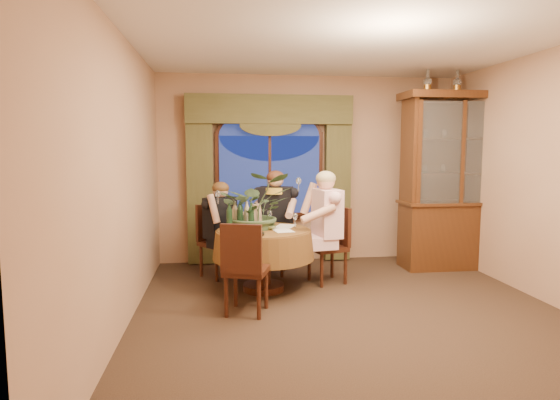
{
  "coord_description": "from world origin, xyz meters",
  "views": [
    {
      "loc": [
        -1.34,
        -4.53,
        1.71
      ],
      "look_at": [
        -0.63,
        0.98,
        1.1
      ],
      "focal_mm": 30.0,
      "sensor_mm": 36.0,
      "label": 1
    }
  ],
  "objects": [
    {
      "name": "floor",
      "position": [
        0.0,
        0.0,
        0.0
      ],
      "size": [
        5.0,
        5.0,
        0.0
      ],
      "primitive_type": "plane",
      "color": "black",
      "rests_on": "ground"
    },
    {
      "name": "wall_back",
      "position": [
        0.0,
        2.5,
        1.4
      ],
      "size": [
        4.5,
        0.0,
        4.5
      ],
      "primitive_type": "plane",
      "rotation": [
        1.57,
        0.0,
        0.0
      ],
      "color": "#9F7354",
      "rests_on": "ground"
    },
    {
      "name": "ceiling",
      "position": [
        0.0,
        0.0,
        2.8
      ],
      "size": [
        5.0,
        5.0,
        0.0
      ],
      "primitive_type": "plane",
      "rotation": [
        3.14,
        0.0,
        0.0
      ],
      "color": "white",
      "rests_on": "wall_back"
    },
    {
      "name": "window",
      "position": [
        -0.6,
        2.43,
        1.3
      ],
      "size": [
        1.62,
        0.1,
        1.32
      ],
      "primitive_type": null,
      "color": "navy",
      "rests_on": "wall_back"
    },
    {
      "name": "arched_transom",
      "position": [
        -0.6,
        2.43,
        2.08
      ],
      "size": [
        1.6,
        0.06,
        0.44
      ],
      "primitive_type": null,
      "color": "navy",
      "rests_on": "wall_back"
    },
    {
      "name": "drapery_left",
      "position": [
        -1.63,
        2.38,
        1.18
      ],
      "size": [
        0.38,
        0.14,
        2.32
      ],
      "primitive_type": "cube",
      "color": "#403F1E",
      "rests_on": "floor"
    },
    {
      "name": "drapery_right",
      "position": [
        0.43,
        2.38,
        1.18
      ],
      "size": [
        0.38,
        0.14,
        2.32
      ],
      "primitive_type": "cube",
      "color": "#403F1E",
      "rests_on": "floor"
    },
    {
      "name": "swag_valance",
      "position": [
        -0.6,
        2.35,
        2.28
      ],
      "size": [
        2.45,
        0.16,
        0.42
      ],
      "primitive_type": null,
      "color": "#403F1E",
      "rests_on": "wall_back"
    },
    {
      "name": "dining_table",
      "position": [
        -0.83,
        0.98,
        0.38
      ],
      "size": [
        1.34,
        1.34,
        0.75
      ],
      "primitive_type": "cylinder",
      "rotation": [
        0.0,
        0.0,
        0.1
      ],
      "color": "maroon",
      "rests_on": "floor"
    },
    {
      "name": "china_cabinet",
      "position": [
        1.96,
        1.75,
        1.25
      ],
      "size": [
        1.53,
        0.6,
        2.49
      ],
      "primitive_type": "cube",
      "color": "#391F10",
      "rests_on": "floor"
    },
    {
      "name": "oil_lamp_left",
      "position": [
        1.52,
        1.75,
        2.66
      ],
      "size": [
        0.11,
        0.11,
        0.34
      ],
      "primitive_type": null,
      "color": "#A5722D",
      "rests_on": "china_cabinet"
    },
    {
      "name": "oil_lamp_center",
      "position": [
        1.96,
        1.75,
        2.66
      ],
      "size": [
        0.11,
        0.11,
        0.34
      ],
      "primitive_type": null,
      "color": "#A5722D",
      "rests_on": "china_cabinet"
    },
    {
      "name": "oil_lamp_right",
      "position": [
        2.39,
        1.75,
        2.66
      ],
      "size": [
        0.11,
        0.11,
        0.34
      ],
      "primitive_type": null,
      "color": "#A5722D",
      "rests_on": "china_cabinet"
    },
    {
      "name": "chair_right",
      "position": [
        0.01,
        1.22,
        0.48
      ],
      "size": [
        0.52,
        0.52,
        0.96
      ],
      "primitive_type": "cube",
      "rotation": [
        0.0,
        0.0,
        -4.43
      ],
      "color": "black",
      "rests_on": "floor"
    },
    {
      "name": "chair_back_right",
      "position": [
        -0.66,
        1.73,
        0.48
      ],
      "size": [
        0.5,
        0.5,
        0.96
      ],
      "primitive_type": "cube",
      "rotation": [
        0.0,
        0.0,
        -3.36
      ],
      "color": "black",
      "rests_on": "floor"
    },
    {
      "name": "chair_back",
      "position": [
        -1.37,
        1.67,
        0.48
      ],
      "size": [
        0.59,
        0.59,
        0.96
      ],
      "primitive_type": "cube",
      "rotation": [
        0.0,
        0.0,
        -2.48
      ],
      "color": "black",
      "rests_on": "floor"
    },
    {
      "name": "chair_front_left",
      "position": [
        -1.08,
        0.22,
        0.48
      ],
      "size": [
        0.53,
        0.53,
        0.96
      ],
      "primitive_type": "cube",
      "rotation": [
        0.0,
        0.0,
        -0.32
      ],
      "color": "black",
      "rests_on": "floor"
    },
    {
      "name": "person_pink",
      "position": [
        -0.02,
        1.11,
        0.72
      ],
      "size": [
        0.55,
        0.59,
        1.44
      ],
      "primitive_type": null,
      "rotation": [
        0.0,
        0.0,
        -4.55
      ],
      "color": "#F1C2C8",
      "rests_on": "floor"
    },
    {
      "name": "person_back",
      "position": [
        -1.35,
        1.56,
        0.64
      ],
      "size": [
        0.63,
        0.62,
        1.29
      ],
      "primitive_type": null,
      "rotation": [
        0.0,
        0.0,
        -2.42
      ],
      "color": "black",
      "rests_on": "floor"
    },
    {
      "name": "person_scarf",
      "position": [
        -0.59,
        1.77,
        0.71
      ],
      "size": [
        0.62,
        0.6,
        1.42
      ],
      "primitive_type": null,
      "rotation": [
        0.0,
        0.0,
        -3.44
      ],
      "color": "black",
      "rests_on": "floor"
    },
    {
      "name": "stoneware_vase",
      "position": [
        -0.91,
        1.11,
        0.89
      ],
      "size": [
        0.15,
        0.15,
        0.29
      ],
      "primitive_type": null,
      "color": "tan",
      "rests_on": "dining_table"
    },
    {
      "name": "centerpiece_plant",
      "position": [
        -0.91,
        1.1,
        1.33
      ],
      "size": [
        0.88,
        0.97,
        0.76
      ],
      "primitive_type": "imported",
      "color": "#395032",
      "rests_on": "dining_table"
    },
    {
      "name": "olive_bowl",
      "position": [
        -0.76,
        0.95,
        0.78
      ],
      "size": [
        0.16,
        0.16,
        0.05
      ],
      "primitive_type": "imported",
      "color": "#566131",
      "rests_on": "dining_table"
    },
    {
      "name": "cheese_platter",
      "position": [
        -1.02,
        0.61,
        0.76
      ],
      "size": [
        0.33,
        0.33,
        0.02
      ],
      "primitive_type": "cylinder",
      "color": "black",
      "rests_on": "dining_table"
    },
    {
      "name": "wine_bottle_0",
      "position": [
        -0.98,
        0.9,
        0.92
      ],
      "size": [
        0.07,
        0.07,
        0.33
      ],
      "primitive_type": "cylinder",
      "color": "black",
      "rests_on": "dining_table"
    },
    {
      "name": "wine_bottle_1",
      "position": [
        -1.1,
        1.13,
        0.92
      ],
      "size": [
        0.07,
        0.07,
        0.33
      ],
      "primitive_type": "cylinder",
      "color": "black",
      "rests_on": "dining_table"
    },
    {
      "name": "wine_bottle_2",
      "position": [
        -1.03,
        1.04,
        0.92
      ],
      "size": [
        0.07,
        0.07,
        0.33
      ],
      "primitive_type": "cylinder",
      "color": "tan",
      "rests_on": "dining_table"
    },
    {
      "name": "wine_bottle_3",
      "position": [
        -1.11,
        0.97,
        0.92
      ],
      "size": [
        0.07,
        0.07,
        0.33
      ],
      "primitive_type": "cylinder",
      "color": "black",
      "rests_on": "dining_table"
    },
    {
      "name": "wine_bottle_4",
      "position": [
        -1.24,
        0.9,
        0.92
      ],
      "size": [
        0.07,
        0.07,
        0.33
      ],
      "primitive_type": "cylinder",
      "color": "black",
      "rests_on": "dining_table"
    },
    {
      "name": "wine_bottle_5",
      "position": [
        -1.17,
        1.07,
        0.92
      ],
      "size": [
        0.07,
        0.07,
        0.33
      ],
      "primitive_type": "cylinder",
      "color": "tan",
      "rests_on": "dining_table"
    },
    {
      "name": "tasting_paper_0",
      "position": [
        -0.62,
        0.85,
        0.75
      ],
      "size": [
        0.25,
        0.33,
        0.0
      ],
      "primitive_type": "cube",
      "rotation": [
        0.0,
        0.0,
        0.15
      ],
      "color": "white",
      "rests_on": "dining_table"
    },
    {
      "name": "tasting_paper_1",
      "position": [
        -0.55,
        1.15,
        0.75
      ],
      "size": [
        0.31,
        0.36,
        0.0
      ],
      "primitive_type": "cube",
      "rotation": [
        0.0,
        0.0,
        -0.4
      ],
      "color": "white",
      "rests_on": "dining_table"
    },
    {
      "name": "wine_glass_person_pink",
      "position": [
        -0.44,
        1.04,
        0.84
      ],
      "size": [
        0.07,
        0.07,
        0.18
      ],
      "primitive_type": null,
      "color": "silver",
      "rests_on": "dining_table"
    },
    {
      "name": "wine_glass_person_back",
      "position": [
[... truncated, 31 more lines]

